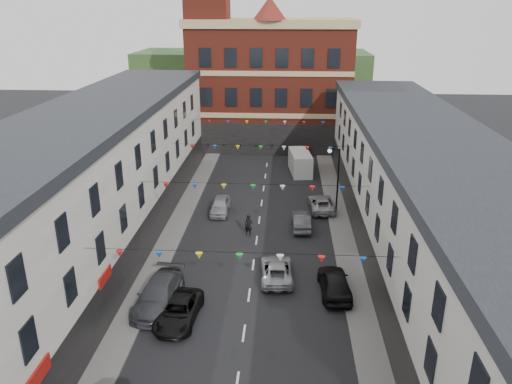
% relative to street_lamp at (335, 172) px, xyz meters
% --- Properties ---
extents(ground, '(160.00, 160.00, 0.00)m').
position_rel_street_lamp_xyz_m(ground, '(-6.55, -14.00, -3.90)').
color(ground, black).
rests_on(ground, ground).
extents(pavement_left, '(1.80, 64.00, 0.15)m').
position_rel_street_lamp_xyz_m(pavement_left, '(-13.45, -12.00, -3.83)').
color(pavement_left, '#605E5B').
rests_on(pavement_left, ground).
extents(pavement_right, '(1.80, 64.00, 0.15)m').
position_rel_street_lamp_xyz_m(pavement_right, '(0.35, -12.00, -3.83)').
color(pavement_right, '#605E5B').
rests_on(pavement_right, ground).
extents(terrace_left, '(8.40, 56.00, 10.70)m').
position_rel_street_lamp_xyz_m(terrace_left, '(-18.33, -13.00, 1.44)').
color(terrace_left, beige).
rests_on(terrace_left, ground).
extents(terrace_right, '(8.40, 56.00, 9.70)m').
position_rel_street_lamp_xyz_m(terrace_right, '(5.23, -13.00, 0.95)').
color(terrace_right, '#B4B3A8').
rests_on(terrace_right, ground).
extents(civic_building, '(20.60, 13.30, 18.50)m').
position_rel_street_lamp_xyz_m(civic_building, '(-6.55, 23.95, 4.23)').
color(civic_building, maroon).
rests_on(civic_building, ground).
extents(clock_tower, '(5.60, 5.60, 30.00)m').
position_rel_street_lamp_xyz_m(clock_tower, '(-14.05, 21.00, 11.03)').
color(clock_tower, maroon).
rests_on(clock_tower, ground).
extents(distant_hill, '(40.00, 14.00, 10.00)m').
position_rel_street_lamp_xyz_m(distant_hill, '(-10.55, 48.00, 1.10)').
color(distant_hill, '#2E4E24').
rests_on(distant_hill, ground).
extents(street_lamp, '(1.10, 0.36, 6.00)m').
position_rel_street_lamp_xyz_m(street_lamp, '(0.00, 0.00, 0.00)').
color(street_lamp, black).
rests_on(street_lamp, ground).
extents(car_left_c, '(2.48, 4.81, 1.30)m').
position_rel_street_lamp_xyz_m(car_left_c, '(-10.48, -17.00, -3.26)').
color(car_left_c, black).
rests_on(car_left_c, ground).
extents(car_left_d, '(2.68, 5.68, 1.60)m').
position_rel_street_lamp_xyz_m(car_left_d, '(-12.05, -15.53, -3.10)').
color(car_left_d, '#404247').
rests_on(car_left_d, ground).
extents(car_left_e, '(1.64, 4.04, 1.37)m').
position_rel_street_lamp_xyz_m(car_left_e, '(-10.15, -0.56, -3.22)').
color(car_left_e, '#999AA1').
rests_on(car_left_e, ground).
extents(car_right_d, '(2.13, 4.74, 1.58)m').
position_rel_street_lamp_xyz_m(car_right_d, '(-1.05, -13.47, -3.11)').
color(car_right_d, black).
rests_on(car_right_d, ground).
extents(car_right_e, '(1.52, 4.12, 1.34)m').
position_rel_street_lamp_xyz_m(car_right_e, '(-2.95, -3.42, -3.23)').
color(car_right_e, '#474A4E').
rests_on(car_right_e, ground).
extents(car_right_f, '(2.43, 4.76, 1.29)m').
position_rel_street_lamp_xyz_m(car_right_f, '(-1.05, 0.64, -3.26)').
color(car_right_f, '#999B9E').
rests_on(car_right_f, ground).
extents(moving_car, '(2.38, 4.72, 1.28)m').
position_rel_street_lamp_xyz_m(moving_car, '(-4.84, -11.75, -3.27)').
color(moving_car, '#A4A6AB').
rests_on(moving_car, ground).
extents(white_van, '(2.67, 5.51, 2.34)m').
position_rel_street_lamp_xyz_m(white_van, '(-2.75, 11.44, -2.73)').
color(white_van, silver).
rests_on(white_van, ground).
extents(pedestrian, '(0.75, 0.60, 1.80)m').
position_rel_street_lamp_xyz_m(pedestrian, '(-7.25, -5.14, -3.01)').
color(pedestrian, black).
rests_on(pedestrian, ground).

